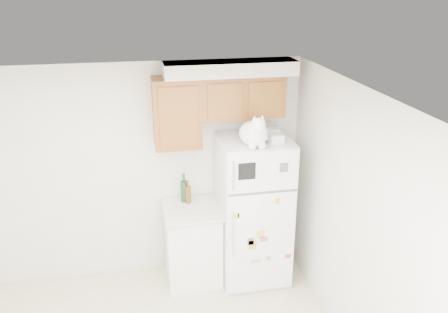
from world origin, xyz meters
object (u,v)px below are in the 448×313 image
object	(u,v)px
base_counter	(193,243)
cat	(255,133)
refrigerator	(253,210)
bottle_green	(184,188)
storage_box_back	(271,133)
storage_box_front	(276,139)
bottle_amber	(188,192)

from	to	relation	value
base_counter	cat	world-z (taller)	cat
refrigerator	bottle_green	distance (m)	0.83
storage_box_back	storage_box_front	xyz separation A→B (m)	(-0.00, -0.17, -0.01)
cat	storage_box_front	distance (m)	0.26
base_counter	bottle_green	size ratio (longest dim) A/B	2.70
bottle_green	cat	bearing A→B (deg)	-32.14
storage_box_back	storage_box_front	size ratio (longest dim) A/B	1.20
cat	bottle_green	world-z (taller)	cat
cat	bottle_amber	bearing A→B (deg)	149.21
cat	base_counter	bearing A→B (deg)	157.11
bottle_green	bottle_amber	bearing A→B (deg)	-49.34
refrigerator	bottle_amber	xyz separation A→B (m)	(-0.71, 0.20, 0.21)
storage_box_front	bottle_green	xyz separation A→B (m)	(-0.93, 0.40, -0.65)
cat	storage_box_back	xyz separation A→B (m)	(0.24, 0.21, -0.09)
storage_box_back	base_counter	bearing A→B (deg)	-172.63
base_counter	bottle_amber	distance (m)	0.61
base_counter	bottle_green	xyz separation A→B (m)	(-0.06, 0.17, 0.63)
refrigerator	bottle_amber	distance (m)	0.77
bottle_amber	refrigerator	bearing A→B (deg)	-15.43
refrigerator	storage_box_back	bearing A→B (deg)	5.89
cat	storage_box_back	bearing A→B (deg)	40.99
cat	refrigerator	bearing A→B (deg)	72.86
bottle_green	base_counter	bearing A→B (deg)	-69.84
base_counter	storage_box_front	world-z (taller)	storage_box_front
cat	bottle_amber	world-z (taller)	cat
storage_box_back	bottle_amber	bearing A→B (deg)	179.74
bottle_green	storage_box_back	bearing A→B (deg)	-13.43
base_counter	bottle_amber	world-z (taller)	bottle_amber
bottle_green	bottle_amber	size ratio (longest dim) A/B	1.24
cat	storage_box_back	distance (m)	0.33
bottle_green	bottle_amber	distance (m)	0.07
storage_box_back	storage_box_front	bearing A→B (deg)	-79.82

